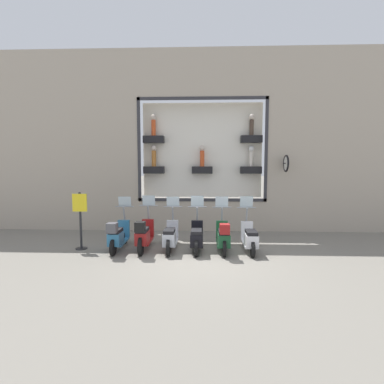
# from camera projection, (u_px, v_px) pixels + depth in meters

# --- Properties ---
(ground_plane) EXTENTS (120.00, 120.00, 0.00)m
(ground_plane) POSITION_uv_depth(u_px,v_px,m) (201.00, 258.00, 8.49)
(ground_plane) COLOR gray
(building_facade) EXTENTS (1.24, 36.00, 7.04)m
(building_facade) POSITION_uv_depth(u_px,v_px,m) (202.00, 141.00, 11.75)
(building_facade) COLOR #ADA08E
(building_facade) RESTS_ON ground_plane
(scooter_white_0) EXTENTS (1.79, 0.60, 1.60)m
(scooter_white_0) POSITION_uv_depth(u_px,v_px,m) (250.00, 238.00, 9.05)
(scooter_white_0) COLOR black
(scooter_white_0) RESTS_ON ground_plane
(scooter_green_1) EXTENTS (1.79, 0.60, 1.59)m
(scooter_green_1) POSITION_uv_depth(u_px,v_px,m) (223.00, 237.00, 9.02)
(scooter_green_1) COLOR black
(scooter_green_1) RESTS_ON ground_plane
(scooter_black_2) EXTENTS (1.80, 0.61, 1.62)m
(scooter_black_2) POSITION_uv_depth(u_px,v_px,m) (197.00, 237.00, 9.11)
(scooter_black_2) COLOR black
(scooter_black_2) RESTS_ON ground_plane
(scooter_silver_3) EXTENTS (1.80, 0.60, 1.58)m
(scooter_silver_3) POSITION_uv_depth(u_px,v_px,m) (170.00, 237.00, 9.14)
(scooter_silver_3) COLOR black
(scooter_silver_3) RESTS_ON ground_plane
(scooter_red_4) EXTENTS (1.81, 0.61, 1.62)m
(scooter_red_4) POSITION_uv_depth(u_px,v_px,m) (144.00, 235.00, 9.12)
(scooter_red_4) COLOR black
(scooter_red_4) RESTS_ON ground_plane
(scooter_teal_5) EXTENTS (1.80, 0.61, 1.58)m
(scooter_teal_5) POSITION_uv_depth(u_px,v_px,m) (118.00, 236.00, 9.14)
(scooter_teal_5) COLOR black
(scooter_teal_5) RESTS_ON ground_plane
(shop_sign_post) EXTENTS (0.36, 0.45, 1.79)m
(shop_sign_post) POSITION_uv_depth(u_px,v_px,m) (80.00, 218.00, 9.28)
(shop_sign_post) COLOR #232326
(shop_sign_post) RESTS_ON ground_plane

